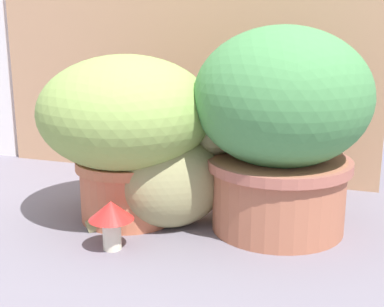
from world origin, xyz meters
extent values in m
plane|color=slate|center=(0.00, 0.00, 0.00)|extent=(6.00, 6.00, 0.00)
cube|color=tan|center=(-0.04, 0.48, 0.37)|extent=(1.26, 0.03, 0.74)
cylinder|color=#C46C4C|center=(-0.02, 0.04, 0.08)|extent=(0.24, 0.24, 0.16)
cylinder|color=#BD6D4B|center=(-0.02, 0.04, 0.14)|extent=(0.26, 0.26, 0.02)
ellipsoid|color=#84A24F|center=(-0.02, 0.04, 0.27)|extent=(0.43, 0.43, 0.28)
cylinder|color=#AD654A|center=(0.35, 0.09, 0.09)|extent=(0.31, 0.31, 0.18)
cylinder|color=#A85F50|center=(0.35, 0.09, 0.16)|extent=(0.34, 0.34, 0.02)
ellipsoid|color=#458549|center=(0.35, 0.09, 0.32)|extent=(0.41, 0.41, 0.32)
ellipsoid|color=#969262|center=(0.11, 0.03, 0.11)|extent=(0.31, 0.30, 0.22)
ellipsoid|color=#CBC389|center=(0.18, 0.09, 0.10)|extent=(0.12, 0.12, 0.11)
sphere|color=#969262|center=(0.19, 0.10, 0.23)|extent=(0.15, 0.15, 0.11)
cone|color=#969262|center=(0.17, 0.12, 0.29)|extent=(0.05, 0.05, 0.04)
cone|color=#969262|center=(0.21, 0.08, 0.29)|extent=(0.05, 0.05, 0.04)
cylinder|color=#969262|center=(-0.01, -0.01, 0.02)|extent=(0.16, 0.15, 0.07)
cylinder|color=beige|center=(0.03, -0.14, 0.03)|extent=(0.04, 0.04, 0.07)
cone|color=red|center=(0.03, -0.14, 0.09)|extent=(0.10, 0.10, 0.04)
camera|label=1|loc=(0.54, -1.10, 0.49)|focal=48.97mm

